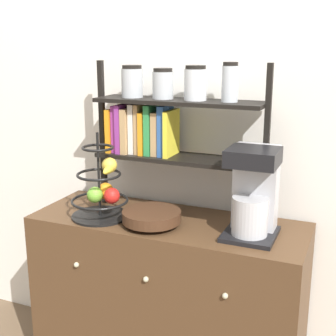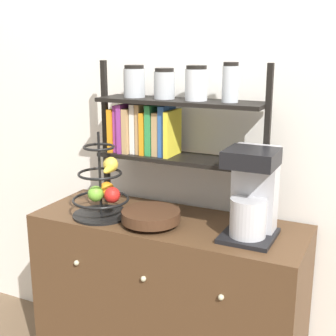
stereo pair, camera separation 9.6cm
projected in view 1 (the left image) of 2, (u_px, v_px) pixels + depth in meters
The scene contains 6 objects.
wall_back at pixel (190, 107), 2.23m from camera, with size 7.00×0.05×2.60m, color silver.
sideboard at pixel (168, 301), 2.21m from camera, with size 1.24×0.47×0.82m.
coffee_maker at pixel (253, 192), 1.90m from camera, with size 0.21×0.24×0.37m.
fruit_stand at pixel (102, 190), 2.12m from camera, with size 0.26×0.26×0.39m.
wooden_bowl at pixel (152, 217), 2.04m from camera, with size 0.26×0.26×0.07m.
shelf_hutch at pixel (161, 119), 2.13m from camera, with size 0.82×0.20×0.70m.
Camera 1 is at (0.77, -1.60, 1.58)m, focal length 50.00 mm.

